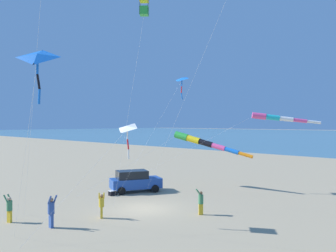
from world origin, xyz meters
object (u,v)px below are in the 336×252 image
Objects in this scene: cooler_box at (113,193)px; person_adult_flyer at (51,210)px; kite_windsock_teal_far_right at (202,142)px; kite_windsock_long_streamer_left at (276,118)px; kite_delta_striped_overhead at (127,129)px; kite_delta_rainbow_low_near at (182,80)px; person_child_green_jacket at (201,201)px; kite_box_black_fish_shape at (144,5)px; person_bystander_far at (9,207)px; parked_car at (135,181)px; person_child_grey_jacket at (102,204)px; kite_delta_checkered_midright at (37,58)px.

cooler_box is 9.04m from person_adult_flyer.
kite_windsock_long_streamer_left reaches higher than kite_windsock_teal_far_right.
kite_windsock_teal_far_right is at bearing -160.69° from kite_delta_striped_overhead.
kite_delta_striped_overhead is 0.45× the size of kite_windsock_long_streamer_left.
person_child_green_jacket is at bearing 50.62° from kite_delta_rainbow_low_near.
person_bystander_far is at bearing -28.64° from kite_box_black_fish_shape.
kite_delta_rainbow_low_near is at bearing -171.55° from person_adult_flyer.
kite_delta_rainbow_low_near reaches higher than person_adult_flyer.
cooler_box is 14.92m from kite_box_black_fish_shape.
parked_car is 2.38m from cooler_box.
person_child_green_jacket is 0.26× the size of kite_delta_striped_overhead.
person_adult_flyer is 1.14× the size of person_child_grey_jacket.
kite_delta_rainbow_low_near is 1.58× the size of kite_delta_striped_overhead.
person_bystander_far is 21.27m from kite_windsock_long_streamer_left.
person_child_grey_jacket is 5.28m from kite_delta_striped_overhead.
cooler_box is 0.33× the size of person_adult_flyer.
person_bystander_far is 8.56m from kite_delta_striped_overhead.
kite_delta_striped_overhead is (4.48, 7.38, 5.41)m from cooler_box.
parked_car reaches higher than person_child_green_jacket.
person_adult_flyer is 3.17m from person_child_grey_jacket.
parked_car is at bearing -49.00° from kite_windsock_long_streamer_left.
kite_delta_checkered_midright is (11.07, 0.32, 7.71)m from person_child_green_jacket.
kite_delta_checkered_midright is at bearing 76.91° from person_bystander_far.
parked_car is 8.40m from person_child_grey_jacket.
kite_delta_striped_overhead is (6.73, 7.23, 4.67)m from parked_car.
kite_windsock_teal_far_right reaches higher than cooler_box.
kite_delta_rainbow_low_near is 17.61m from kite_delta_checkered_midright.
kite_delta_rainbow_low_near is (2.32, -0.41, 5.59)m from kite_windsock_teal_far_right.
kite_delta_rainbow_low_near is (-14.53, 0.81, 8.88)m from person_bystander_far.
kite_box_black_fish_shape is at bearing 15.99° from kite_windsock_teal_far_right.
kite_box_black_fish_shape is at bearing 23.48° from kite_delta_rainbow_low_near.
kite_delta_rainbow_low_near is at bearing 154.55° from cooler_box.
kite_box_black_fish_shape is at bearing 164.75° from person_child_grey_jacket.
cooler_box is at bearing -121.25° from kite_delta_striped_overhead.
person_child_grey_jacket is at bearing -38.54° from person_child_green_jacket.
kite_windsock_teal_far_right is 6.98m from kite_windsock_long_streamer_left.
person_bystander_far is (1.24, -2.78, -0.11)m from person_adult_flyer.
person_adult_flyer is at bearing 24.10° from parked_car.
kite_windsock_long_streamer_left reaches higher than person_bystander_far.
kite_delta_checkered_midright is at bearing 57.47° from person_adult_flyer.
parked_car is at bearing -102.08° from person_child_green_jacket.
kite_delta_striped_overhead is (4.84, -1.58, 4.71)m from person_child_green_jacket.
person_child_green_jacket is (-8.10, 4.35, -0.11)m from person_adult_flyer.
kite_delta_rainbow_low_near reaches higher than kite_windsock_long_streamer_left.
kite_delta_striped_overhead is 0.71× the size of kite_delta_checkered_midright.
parked_car is at bearing -171.47° from person_bystander_far.
kite_delta_rainbow_low_near reaches higher than parked_car.
kite_delta_checkered_midright is (6.12, 4.27, 7.71)m from person_child_grey_jacket.
person_adult_flyer reaches higher than parked_car.
person_adult_flyer is at bearing -122.53° from kite_delta_checkered_midright.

